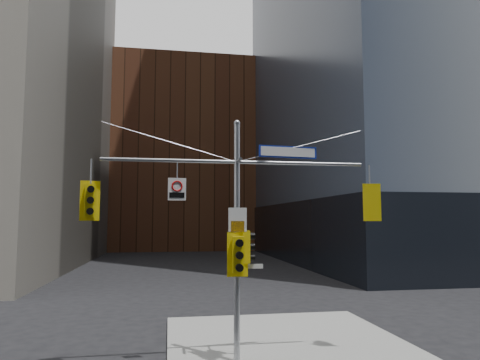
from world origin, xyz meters
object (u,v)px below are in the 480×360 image
object	(u,v)px
street_sign_blade	(288,152)
regulatory_sign_arm	(177,188)
traffic_light_west_arm	(90,200)
signal_assembly	(237,214)
traffic_light_east_arm	(370,202)
traffic_light_pole_front	(238,255)
traffic_light_pole_side	(247,247)

from	to	relation	value
street_sign_blade	regulatory_sign_arm	distance (m)	3.60
traffic_light_west_arm	regulatory_sign_arm	world-z (taller)	regulatory_sign_arm
signal_assembly	traffic_light_west_arm	distance (m)	4.26
traffic_light_east_arm	street_sign_blade	world-z (taller)	street_sign_blade
traffic_light_pole_front	traffic_light_west_arm	bearing A→B (deg)	176.57
street_sign_blade	traffic_light_east_arm	bearing A→B (deg)	-5.87
traffic_light_west_arm	traffic_light_pole_front	size ratio (longest dim) A/B	0.89
traffic_light_west_arm	street_sign_blade	bearing A→B (deg)	-12.47
traffic_light_east_arm	traffic_light_pole_front	size ratio (longest dim) A/B	0.90
signal_assembly	regulatory_sign_arm	xyz separation A→B (m)	(-1.79, -0.02, 0.75)
traffic_light_pole_side	regulatory_sign_arm	distance (m)	2.72
traffic_light_west_arm	traffic_light_pole_side	bearing A→B (deg)	-12.49
signal_assembly	traffic_light_east_arm	size ratio (longest dim) A/B	6.82
traffic_light_pole_side	street_sign_blade	xyz separation A→B (m)	(1.29, -0.00, 2.90)
traffic_light_west_arm	traffic_light_pole_front	bearing A→B (deg)	-16.15
traffic_light_pole_front	traffic_light_east_arm	bearing A→B (deg)	3.92
traffic_light_east_arm	street_sign_blade	bearing A→B (deg)	8.35
traffic_light_west_arm	traffic_light_pole_front	world-z (taller)	traffic_light_west_arm
signal_assembly	traffic_light_pole_side	distance (m)	1.02
signal_assembly	regulatory_sign_arm	world-z (taller)	signal_assembly
street_sign_blade	traffic_light_west_arm	bearing A→B (deg)	174.08
traffic_light_west_arm	traffic_light_east_arm	xyz separation A→B (m)	(8.52, -0.01, 0.00)
traffic_light_west_arm	traffic_light_pole_side	world-z (taller)	traffic_light_west_arm
traffic_light_west_arm	traffic_light_east_arm	bearing A→B (deg)	-12.46
signal_assembly	traffic_light_east_arm	xyz separation A→B (m)	(4.29, 0.00, 0.38)
signal_assembly	traffic_light_west_arm	xyz separation A→B (m)	(-4.24, 0.01, 0.38)
signal_assembly	street_sign_blade	size ratio (longest dim) A/B	4.23
traffic_light_east_arm	traffic_light_pole_side	xyz separation A→B (m)	(-3.97, 0.00, -1.35)
traffic_light_pole_side	regulatory_sign_arm	xyz separation A→B (m)	(-2.11, -0.02, 1.72)
traffic_light_east_arm	regulatory_sign_arm	world-z (taller)	regulatory_sign_arm
traffic_light_pole_front	street_sign_blade	distance (m)	3.51
traffic_light_west_arm	regulatory_sign_arm	bearing A→B (deg)	-13.15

